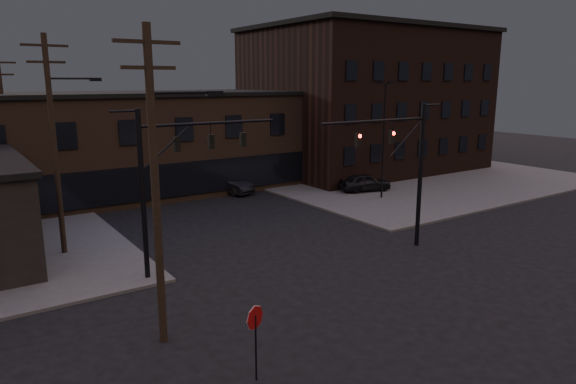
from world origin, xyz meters
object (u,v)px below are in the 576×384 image
(traffic_signal_far, at_px, (169,173))
(parked_car_lot_b, at_px, (350,170))
(stop_sign, at_px, (255,326))
(car_crossing, at_px, (228,184))
(traffic_signal_near, at_px, (407,161))
(parked_car_lot_a, at_px, (365,182))

(traffic_signal_far, relative_size, parked_car_lot_b, 1.75)
(traffic_signal_far, relative_size, stop_sign, 3.23)
(stop_sign, xyz_separation_m, car_crossing, (12.06, 24.86, -1.07))
(traffic_signal_near, distance_m, traffic_signal_far, 12.57)
(traffic_signal_near, height_order, parked_car_lot_a, traffic_signal_near)
(parked_car_lot_a, relative_size, parked_car_lot_b, 0.95)
(parked_car_lot_b, distance_m, car_crossing, 12.83)
(stop_sign, distance_m, parked_car_lot_b, 34.72)
(stop_sign, xyz_separation_m, parked_car_lot_b, (24.87, 24.20, -1.03))
(traffic_signal_near, xyz_separation_m, car_crossing, (-1.30, 18.38, -4.16))
(parked_car_lot_a, xyz_separation_m, car_crossing, (-9.56, 6.27, -0.12))
(parked_car_lot_b, bearing_deg, parked_car_lot_a, 146.72)
(parked_car_lot_a, height_order, car_crossing, parked_car_lot_a)
(traffic_signal_near, bearing_deg, parked_car_lot_b, 56.98)
(traffic_signal_far, bearing_deg, car_crossing, 54.08)
(stop_sign, bearing_deg, traffic_signal_far, 82.68)
(traffic_signal_near, height_order, stop_sign, traffic_signal_near)
(parked_car_lot_a, bearing_deg, traffic_signal_near, 160.12)
(stop_sign, height_order, parked_car_lot_b, stop_sign)
(traffic_signal_far, bearing_deg, parked_car_lot_a, 22.93)
(traffic_signal_far, xyz_separation_m, stop_sign, (-1.28, -9.99, -3.17))
(traffic_signal_near, bearing_deg, parked_car_lot_a, 55.69)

